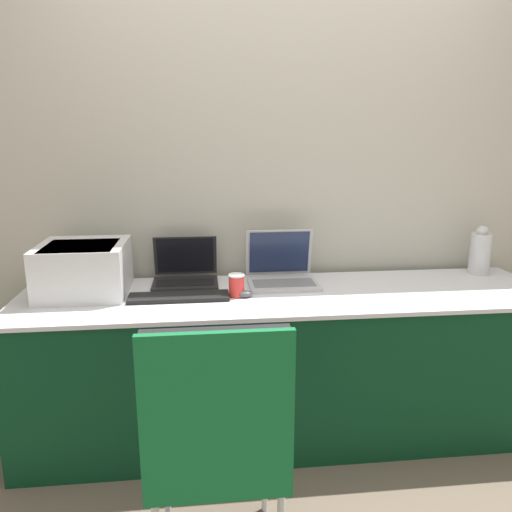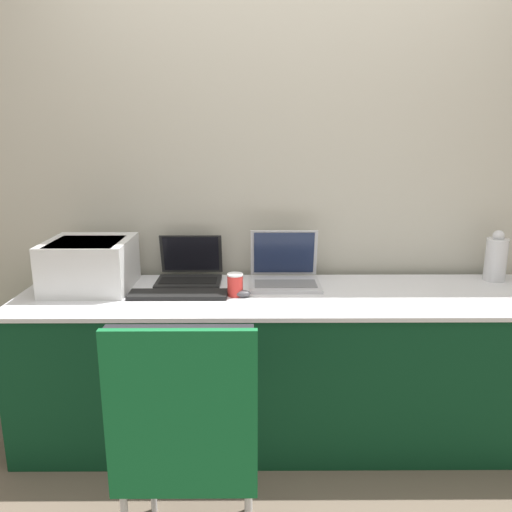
# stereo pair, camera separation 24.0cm
# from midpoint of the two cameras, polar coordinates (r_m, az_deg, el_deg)

# --- Properties ---
(ground_plane) EXTENTS (14.00, 14.00, 0.00)m
(ground_plane) POSITION_cam_midpoint_polar(r_m,az_deg,el_deg) (2.49, 6.78, -23.29)
(ground_plane) COLOR #6B5B4C
(wall_back) EXTENTS (8.00, 0.05, 2.60)m
(wall_back) POSITION_cam_midpoint_polar(r_m,az_deg,el_deg) (2.72, 5.70, 9.54)
(wall_back) COLOR #B7B2A3
(wall_back) RESTS_ON ground_plane
(table) EXTENTS (2.59, 0.66, 0.75)m
(table) POSITION_cam_midpoint_polar(r_m,az_deg,el_deg) (2.57, 6.14, -12.26)
(table) COLOR #0C381E
(table) RESTS_ON ground_plane
(printer) EXTENTS (0.40, 0.40, 0.25)m
(printer) POSITION_cam_midpoint_polar(r_m,az_deg,el_deg) (2.56, -15.97, -0.75)
(printer) COLOR silver
(printer) RESTS_ON table
(laptop_left) EXTENTS (0.33, 0.28, 0.23)m
(laptop_left) POSITION_cam_midpoint_polar(r_m,az_deg,el_deg) (2.62, -5.01, -1.78)
(laptop_left) COLOR black
(laptop_left) RESTS_ON table
(laptop_right) EXTENTS (0.35, 0.30, 0.26)m
(laptop_right) POSITION_cam_midpoint_polar(r_m,az_deg,el_deg) (2.57, 5.98, -1.95)
(laptop_right) COLOR #B7B7BC
(laptop_right) RESTS_ON table
(external_keyboard) EXTENTS (0.47, 0.13, 0.02)m
(external_keyboard) POSITION_cam_midpoint_polar(r_m,az_deg,el_deg) (2.38, -6.07, -4.45)
(external_keyboard) COLOR black
(external_keyboard) RESTS_ON table
(coffee_cup) EXTENTS (0.08, 0.08, 0.11)m
(coffee_cup) POSITION_cam_midpoint_polar(r_m,az_deg,el_deg) (2.37, 0.49, -3.34)
(coffee_cup) COLOR red
(coffee_cup) RESTS_ON table
(mouse) EXTENTS (0.08, 0.05, 0.03)m
(mouse) POSITION_cam_midpoint_polar(r_m,az_deg,el_deg) (2.36, 1.39, -4.36)
(mouse) COLOR #4C4C51
(mouse) RESTS_ON table
(metal_pitcher) EXTENTS (0.11, 0.11, 0.27)m
(metal_pitcher) POSITION_cam_midpoint_polar(r_m,az_deg,el_deg) (2.94, 27.90, -0.21)
(metal_pitcher) COLOR silver
(metal_pitcher) RESTS_ON table
(chair) EXTENTS (0.45, 0.47, 0.97)m
(chair) POSITION_cam_midpoint_polar(r_m,az_deg,el_deg) (1.67, -3.63, -19.10)
(chair) COLOR black
(chair) RESTS_ON ground_plane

